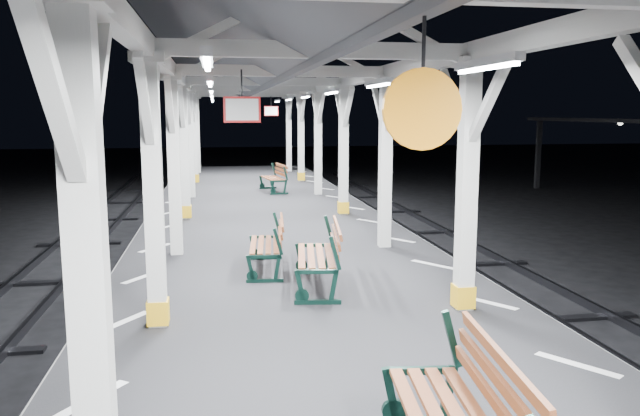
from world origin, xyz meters
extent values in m
cube|color=silver|center=(-2.45, 0.00, 1.00)|extent=(1.00, 48.00, 0.01)
cube|color=silver|center=(2.45, 0.00, 1.00)|extent=(1.00, 48.00, 0.01)
cube|color=silver|center=(-2.00, -2.00, 2.60)|extent=(0.22, 0.22, 3.20)
cube|color=silver|center=(-2.00, -1.45, 3.75)|extent=(0.10, 0.99, 0.99)
cube|color=silver|center=(-2.00, -2.55, 3.75)|extent=(0.10, 0.99, 0.99)
cube|color=silver|center=(-2.00, 2.00, 2.60)|extent=(0.22, 0.22, 3.20)
cube|color=silver|center=(-2.00, 2.00, 4.26)|extent=(0.40, 0.40, 0.12)
cube|color=gold|center=(-2.00, 2.00, 1.18)|extent=(0.26, 0.26, 0.30)
cube|color=silver|center=(-2.00, 2.55, 3.75)|extent=(0.10, 0.99, 0.99)
cube|color=silver|center=(-2.00, 1.45, 3.75)|extent=(0.10, 0.99, 0.99)
cube|color=silver|center=(-2.00, 6.00, 2.60)|extent=(0.22, 0.22, 3.20)
cube|color=silver|center=(-2.00, 6.00, 4.26)|extent=(0.40, 0.40, 0.12)
cube|color=silver|center=(-2.00, 6.55, 3.75)|extent=(0.10, 0.99, 0.99)
cube|color=silver|center=(-2.00, 5.45, 3.75)|extent=(0.10, 0.99, 0.99)
cube|color=silver|center=(-2.00, 10.00, 2.60)|extent=(0.22, 0.22, 3.20)
cube|color=silver|center=(-2.00, 10.00, 4.26)|extent=(0.40, 0.40, 0.12)
cube|color=gold|center=(-2.00, 10.00, 1.18)|extent=(0.26, 0.26, 0.30)
cube|color=silver|center=(-2.00, 10.55, 3.75)|extent=(0.10, 0.99, 0.99)
cube|color=silver|center=(-2.00, 9.45, 3.75)|extent=(0.10, 0.99, 0.99)
cube|color=silver|center=(-2.00, 14.00, 2.60)|extent=(0.22, 0.22, 3.20)
cube|color=silver|center=(-2.00, 14.00, 4.26)|extent=(0.40, 0.40, 0.12)
cube|color=silver|center=(-2.00, 14.55, 3.75)|extent=(0.10, 0.99, 0.99)
cube|color=silver|center=(-2.00, 13.45, 3.75)|extent=(0.10, 0.99, 0.99)
cube|color=silver|center=(-2.00, 18.00, 2.60)|extent=(0.22, 0.22, 3.20)
cube|color=silver|center=(-2.00, 18.00, 4.26)|extent=(0.40, 0.40, 0.12)
cube|color=gold|center=(-2.00, 18.00, 1.18)|extent=(0.26, 0.26, 0.30)
cube|color=silver|center=(-2.00, 18.55, 3.75)|extent=(0.10, 0.99, 0.99)
cube|color=silver|center=(-2.00, 17.45, 3.75)|extent=(0.10, 0.99, 0.99)
cube|color=silver|center=(-2.00, 22.00, 2.60)|extent=(0.22, 0.22, 3.20)
cube|color=silver|center=(-2.00, 22.00, 4.26)|extent=(0.40, 0.40, 0.12)
cube|color=silver|center=(-2.00, 22.55, 3.75)|extent=(0.10, 0.99, 0.99)
cube|color=silver|center=(-2.00, 21.45, 3.75)|extent=(0.10, 0.99, 0.99)
cube|color=silver|center=(2.00, 2.00, 2.60)|extent=(0.22, 0.22, 3.20)
cube|color=silver|center=(2.00, 2.00, 4.26)|extent=(0.40, 0.40, 0.12)
cube|color=gold|center=(2.00, 2.00, 1.18)|extent=(0.26, 0.26, 0.30)
cube|color=silver|center=(2.00, 2.55, 3.75)|extent=(0.10, 0.99, 0.99)
cube|color=silver|center=(2.00, 1.45, 3.75)|extent=(0.10, 0.99, 0.99)
cube|color=silver|center=(2.00, 6.00, 2.60)|extent=(0.22, 0.22, 3.20)
cube|color=silver|center=(2.00, 6.00, 4.26)|extent=(0.40, 0.40, 0.12)
cube|color=silver|center=(2.00, 6.55, 3.75)|extent=(0.10, 0.99, 0.99)
cube|color=silver|center=(2.00, 5.45, 3.75)|extent=(0.10, 0.99, 0.99)
cube|color=silver|center=(2.00, 10.00, 2.60)|extent=(0.22, 0.22, 3.20)
cube|color=silver|center=(2.00, 10.00, 4.26)|extent=(0.40, 0.40, 0.12)
cube|color=gold|center=(2.00, 10.00, 1.18)|extent=(0.26, 0.26, 0.30)
cube|color=silver|center=(2.00, 10.55, 3.75)|extent=(0.10, 0.99, 0.99)
cube|color=silver|center=(2.00, 9.45, 3.75)|extent=(0.10, 0.99, 0.99)
cube|color=silver|center=(2.00, 14.00, 2.60)|extent=(0.22, 0.22, 3.20)
cube|color=silver|center=(2.00, 14.00, 4.26)|extent=(0.40, 0.40, 0.12)
cube|color=silver|center=(2.00, 14.55, 3.75)|extent=(0.10, 0.99, 0.99)
cube|color=silver|center=(2.00, 13.45, 3.75)|extent=(0.10, 0.99, 0.99)
cube|color=silver|center=(2.00, 18.00, 2.60)|extent=(0.22, 0.22, 3.20)
cube|color=silver|center=(2.00, 18.00, 4.26)|extent=(0.40, 0.40, 0.12)
cube|color=gold|center=(2.00, 18.00, 1.18)|extent=(0.26, 0.26, 0.30)
cube|color=silver|center=(2.00, 18.55, 3.75)|extent=(0.10, 0.99, 0.99)
cube|color=silver|center=(2.00, 17.45, 3.75)|extent=(0.10, 0.99, 0.99)
cube|color=silver|center=(2.00, 22.00, 2.60)|extent=(0.22, 0.22, 3.20)
cube|color=silver|center=(2.00, 22.00, 4.26)|extent=(0.40, 0.40, 0.12)
cube|color=silver|center=(2.00, 22.55, 3.75)|extent=(0.10, 0.99, 0.99)
cube|color=silver|center=(2.00, 21.45, 3.75)|extent=(0.10, 0.99, 0.99)
cube|color=silver|center=(-2.00, 0.00, 4.38)|extent=(0.18, 48.00, 0.24)
cube|color=silver|center=(2.00, 0.00, 4.38)|extent=(0.18, 48.00, 0.24)
cube|color=silver|center=(0.00, 2.00, 4.38)|extent=(4.20, 0.14, 0.20)
cube|color=silver|center=(0.00, 6.00, 4.38)|extent=(4.20, 0.14, 0.20)
cube|color=silver|center=(0.00, 10.00, 4.38)|extent=(4.20, 0.14, 0.20)
cube|color=silver|center=(0.00, 14.00, 4.38)|extent=(4.20, 0.14, 0.20)
cube|color=silver|center=(0.00, 18.00, 4.38)|extent=(4.20, 0.14, 0.20)
cube|color=silver|center=(0.00, 22.00, 4.38)|extent=(4.20, 0.14, 0.20)
cube|color=silver|center=(-1.30, 0.00, 4.10)|extent=(0.10, 1.35, 0.08)
cube|color=white|center=(-1.30, 0.00, 4.05)|extent=(0.05, 1.25, 0.05)
cube|color=silver|center=(-1.30, 4.00, 4.10)|extent=(0.10, 1.35, 0.08)
cube|color=white|center=(-1.30, 4.00, 4.05)|extent=(0.05, 1.25, 0.05)
cube|color=silver|center=(-1.30, 8.00, 4.10)|extent=(0.10, 1.35, 0.08)
cube|color=white|center=(-1.30, 8.00, 4.05)|extent=(0.05, 1.25, 0.05)
cube|color=silver|center=(-1.30, 12.00, 4.10)|extent=(0.10, 1.35, 0.08)
cube|color=white|center=(-1.30, 12.00, 4.05)|extent=(0.05, 1.25, 0.05)
cube|color=silver|center=(-1.30, 16.00, 4.10)|extent=(0.10, 1.35, 0.08)
cube|color=white|center=(-1.30, 16.00, 4.05)|extent=(0.05, 1.25, 0.05)
cube|color=silver|center=(-1.30, 20.00, 4.10)|extent=(0.10, 1.35, 0.08)
cube|color=white|center=(-1.30, 20.00, 4.05)|extent=(0.05, 1.25, 0.05)
cube|color=silver|center=(1.30, 0.00, 4.10)|extent=(0.10, 1.35, 0.08)
cube|color=white|center=(1.30, 0.00, 4.05)|extent=(0.05, 1.25, 0.05)
cube|color=silver|center=(1.30, 4.00, 4.10)|extent=(0.10, 1.35, 0.08)
cube|color=white|center=(1.30, 4.00, 4.05)|extent=(0.05, 1.25, 0.05)
cube|color=silver|center=(1.30, 8.00, 4.10)|extent=(0.10, 1.35, 0.08)
cube|color=white|center=(1.30, 8.00, 4.05)|extent=(0.05, 1.25, 0.05)
cube|color=silver|center=(1.30, 12.00, 4.10)|extent=(0.10, 1.35, 0.08)
cube|color=white|center=(1.30, 12.00, 4.05)|extent=(0.05, 1.25, 0.05)
cube|color=silver|center=(1.30, 16.00, 4.10)|extent=(0.10, 1.35, 0.08)
cube|color=white|center=(1.30, 16.00, 4.05)|extent=(0.05, 1.25, 0.05)
cube|color=silver|center=(1.30, 20.00, 4.10)|extent=(0.10, 1.35, 0.08)
cube|color=white|center=(1.30, 20.00, 4.05)|extent=(0.05, 1.25, 0.05)
cylinder|color=black|center=(0.00, -2.00, 4.05)|extent=(0.02, 0.02, 0.30)
cylinder|color=orange|center=(0.00, -2.00, 3.65)|extent=(0.50, 0.04, 0.50)
cylinder|color=black|center=(-0.87, 2.92, 4.02)|extent=(0.02, 0.02, 0.36)
cube|color=red|center=(-0.87, 2.92, 3.67)|extent=(0.50, 0.03, 0.35)
cube|color=white|center=(-0.87, 2.92, 3.67)|extent=(0.44, 0.04, 0.29)
cylinder|color=black|center=(0.80, 17.20, 4.02)|extent=(0.02, 0.02, 0.36)
cube|color=red|center=(0.80, 17.20, 3.67)|extent=(0.50, 0.03, 0.35)
cube|color=white|center=(0.80, 17.20, 3.67)|extent=(0.44, 0.05, 0.29)
cube|color=black|center=(14.00, 22.00, 1.65)|extent=(0.20, 0.20, 3.30)
sphere|color=silver|center=(14.00, 16.00, 3.22)|extent=(0.20, 0.20, 0.20)
sphere|color=silver|center=(14.00, 22.00, 3.22)|extent=(0.20, 0.20, 0.20)
cube|color=black|center=(0.16, -0.91, 1.26)|extent=(0.18, 0.08, 0.52)
cube|color=black|center=(0.64, -0.96, 1.26)|extent=(0.16, 0.07, 0.53)
cube|color=black|center=(0.66, -0.97, 1.76)|extent=(0.19, 0.08, 0.50)
cube|color=brown|center=(0.60, -1.87, 1.67)|extent=(0.25, 1.72, 0.11)
cube|color=brown|center=(0.62, -1.88, 1.82)|extent=(0.25, 1.72, 0.11)
cube|color=brown|center=(0.65, -1.88, 1.96)|extent=(0.25, 1.72, 0.11)
cube|color=black|center=(0.10, 2.52, 1.03)|extent=(0.65, 0.15, 0.06)
cube|color=black|center=(-0.14, 2.55, 1.25)|extent=(0.17, 0.08, 0.50)
cube|color=black|center=(0.31, 2.49, 1.25)|extent=(0.16, 0.07, 0.50)
cube|color=black|center=(0.33, 2.48, 1.73)|extent=(0.18, 0.08, 0.47)
cube|color=black|center=(0.33, 4.23, 1.03)|extent=(0.65, 0.15, 0.06)
cube|color=black|center=(0.09, 4.26, 1.25)|extent=(0.17, 0.08, 0.50)
cube|color=black|center=(0.54, 4.20, 1.25)|extent=(0.16, 0.07, 0.50)
cube|color=black|center=(0.56, 4.20, 1.73)|extent=(0.18, 0.08, 0.47)
cube|color=brown|center=(0.00, 3.40, 1.49)|extent=(0.31, 1.64, 0.04)
cube|color=brown|center=(0.14, 3.38, 1.49)|extent=(0.31, 1.64, 0.04)
cube|color=brown|center=(0.28, 3.37, 1.49)|extent=(0.31, 1.64, 0.04)
cube|color=brown|center=(0.42, 3.35, 1.49)|extent=(0.31, 1.64, 0.04)
cube|color=brown|center=(0.49, 3.34, 1.64)|extent=(0.27, 1.64, 0.10)
cube|color=brown|center=(0.51, 3.33, 1.78)|extent=(0.27, 1.64, 0.10)
cube|color=brown|center=(0.53, 3.33, 1.92)|extent=(0.27, 1.64, 0.10)
cube|color=black|center=(-0.54, 3.75, 1.03)|extent=(0.59, 0.11, 0.06)
cube|color=black|center=(-0.75, 3.77, 1.22)|extent=(0.15, 0.06, 0.45)
cube|color=black|center=(-0.34, 3.73, 1.22)|extent=(0.14, 0.06, 0.45)
cube|color=black|center=(-0.33, 3.73, 1.65)|extent=(0.16, 0.06, 0.43)
cube|color=black|center=(-0.40, 5.30, 1.03)|extent=(0.59, 0.11, 0.06)
cube|color=black|center=(-0.61, 5.32, 1.22)|extent=(0.15, 0.06, 0.45)
cube|color=black|center=(-0.21, 5.28, 1.22)|extent=(0.14, 0.06, 0.45)
cube|color=black|center=(-0.19, 5.28, 1.65)|extent=(0.16, 0.06, 0.43)
cube|color=brown|center=(-0.66, 4.54, 1.44)|extent=(0.22, 1.48, 0.03)
cube|color=brown|center=(-0.54, 4.53, 1.44)|extent=(0.22, 1.48, 0.03)
cube|color=brown|center=(-0.41, 4.52, 1.44)|extent=(0.22, 1.48, 0.03)
cube|color=brown|center=(-0.28, 4.51, 1.44)|extent=(0.22, 1.48, 0.03)
cube|color=brown|center=(-0.22, 4.50, 1.57)|extent=(0.18, 1.47, 0.09)
cube|color=brown|center=(-0.20, 4.50, 1.70)|extent=(0.18, 1.47, 0.09)
cube|color=brown|center=(-0.18, 4.50, 1.83)|extent=(0.18, 1.47, 0.09)
cube|color=black|center=(0.75, 14.15, 1.03)|extent=(0.60, 0.15, 0.06)
cube|color=black|center=(0.53, 14.11, 1.23)|extent=(0.16, 0.07, 0.46)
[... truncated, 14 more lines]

